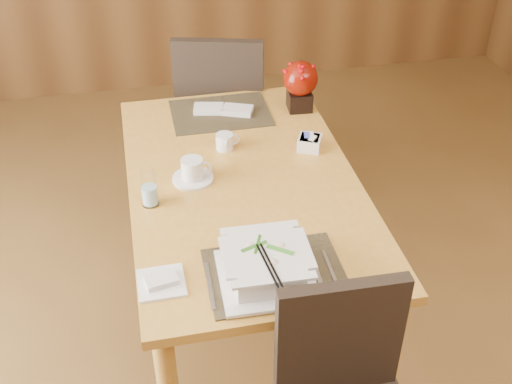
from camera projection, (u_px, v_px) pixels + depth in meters
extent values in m
cube|color=gold|center=(243.00, 184.00, 2.55)|extent=(0.90, 1.50, 0.04)
cylinder|color=gold|center=(143.00, 176.00, 3.25)|extent=(0.07, 0.07, 0.71)
cylinder|color=gold|center=(388.00, 366.00, 2.29)|extent=(0.07, 0.07, 0.71)
cylinder|color=gold|center=(292.00, 159.00, 3.38)|extent=(0.07, 0.07, 0.71)
cube|color=black|center=(275.00, 273.00, 2.10)|extent=(0.45, 0.33, 0.01)
cube|color=black|center=(221.00, 113.00, 2.97)|extent=(0.45, 0.33, 0.01)
cube|color=white|center=(266.00, 279.00, 2.08)|extent=(0.31, 0.31, 0.01)
cube|color=white|center=(266.00, 265.00, 2.04)|extent=(0.22, 0.22, 0.10)
cylinder|color=tan|center=(266.00, 265.00, 2.04)|extent=(0.20, 0.20, 0.08)
cylinder|color=white|center=(193.00, 178.00, 2.54)|extent=(0.16, 0.16, 0.01)
cylinder|color=white|center=(192.00, 169.00, 2.51)|extent=(0.10, 0.10, 0.08)
cylinder|color=black|center=(192.00, 161.00, 2.49)|extent=(0.08, 0.08, 0.01)
cylinder|color=silver|center=(149.00, 188.00, 2.37)|extent=(0.07, 0.07, 0.15)
cube|color=white|center=(310.00, 143.00, 2.71)|extent=(0.12, 0.12, 0.06)
cube|color=black|center=(299.00, 100.00, 2.98)|extent=(0.11, 0.11, 0.09)
sphere|color=maroon|center=(300.00, 78.00, 2.92)|extent=(0.16, 0.16, 0.16)
cube|color=white|center=(161.00, 283.00, 2.06)|extent=(0.15, 0.15, 0.01)
cube|color=black|center=(340.00, 338.00, 1.98)|extent=(0.40, 0.06, 0.46)
cube|color=black|center=(224.00, 117.00, 3.52)|extent=(0.57, 0.57, 0.06)
cube|color=black|center=(219.00, 88.00, 3.18)|extent=(0.44, 0.16, 0.51)
cylinder|color=black|center=(261.00, 138.00, 3.81)|extent=(0.04, 0.04, 0.43)
cylinder|color=black|center=(257.00, 175.00, 3.50)|extent=(0.04, 0.04, 0.43)
cylinder|color=black|center=(196.00, 137.00, 3.83)|extent=(0.04, 0.04, 0.43)
cylinder|color=black|center=(187.00, 173.00, 3.52)|extent=(0.04, 0.04, 0.43)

